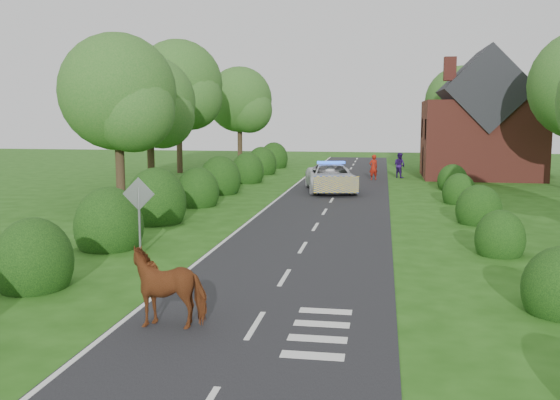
% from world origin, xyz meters
% --- Properties ---
extents(ground, '(120.00, 120.00, 0.00)m').
position_xyz_m(ground, '(0.00, 0.00, 0.00)').
color(ground, '#204F11').
extents(road, '(6.00, 70.00, 0.02)m').
position_xyz_m(road, '(0.00, 15.00, 0.01)').
color(road, black).
rests_on(road, ground).
extents(road_markings, '(4.96, 70.00, 0.01)m').
position_xyz_m(road_markings, '(-1.60, 12.93, 0.03)').
color(road_markings, white).
rests_on(road_markings, road).
extents(hedgerow_left, '(2.75, 50.41, 3.00)m').
position_xyz_m(hedgerow_left, '(-6.51, 11.69, 0.75)').
color(hedgerow_left, black).
rests_on(hedgerow_left, ground).
extents(hedgerow_right, '(2.10, 45.78, 2.10)m').
position_xyz_m(hedgerow_right, '(6.60, 11.21, 0.55)').
color(hedgerow_right, black).
rests_on(hedgerow_right, ground).
extents(tree_left_a, '(5.74, 5.60, 8.38)m').
position_xyz_m(tree_left_a, '(-9.75, 11.86, 5.34)').
color(tree_left_a, '#332316').
rests_on(tree_left_a, ground).
extents(tree_left_b, '(5.74, 5.60, 8.07)m').
position_xyz_m(tree_left_b, '(-11.25, 19.86, 5.04)').
color(tree_left_b, '#332316').
rests_on(tree_left_b, ground).
extents(tree_left_c, '(6.97, 6.80, 10.22)m').
position_xyz_m(tree_left_c, '(-12.70, 29.83, 6.53)').
color(tree_left_c, '#332316').
rests_on(tree_left_c, ground).
extents(tree_left_d, '(6.15, 6.00, 8.89)m').
position_xyz_m(tree_left_d, '(-10.23, 39.85, 5.64)').
color(tree_left_d, '#332316').
rests_on(tree_left_d, ground).
extents(tree_right_c, '(6.15, 6.00, 8.58)m').
position_xyz_m(tree_right_c, '(9.27, 37.85, 5.34)').
color(tree_right_c, '#332316').
rests_on(tree_right_c, ground).
extents(road_sign, '(1.06, 0.08, 2.53)m').
position_xyz_m(road_sign, '(-5.00, 2.00, 1.65)').
color(road_sign, gray).
rests_on(road_sign, ground).
extents(house, '(8.00, 7.40, 9.17)m').
position_xyz_m(house, '(9.49, 30.00, 3.79)').
color(house, brown).
rests_on(house, ground).
extents(cow, '(2.12, 1.33, 1.41)m').
position_xyz_m(cow, '(-1.86, -4.11, 0.70)').
color(cow, '#58290D').
rests_on(cow, ground).
extents(police_van, '(3.75, 6.34, 1.79)m').
position_xyz_m(police_van, '(-0.37, 19.93, 0.82)').
color(police_van, silver).
rests_on(police_van, ground).
extents(pedestrian_red, '(0.77, 0.68, 1.76)m').
position_xyz_m(pedestrian_red, '(1.99, 26.96, 0.88)').
color(pedestrian_red, '#9B1A0D').
rests_on(pedestrian_red, ground).
extents(pedestrian_purple, '(1.11, 1.10, 1.81)m').
position_xyz_m(pedestrian_purple, '(3.81, 28.83, 0.90)').
color(pedestrian_purple, '#2C1257').
rests_on(pedestrian_purple, ground).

